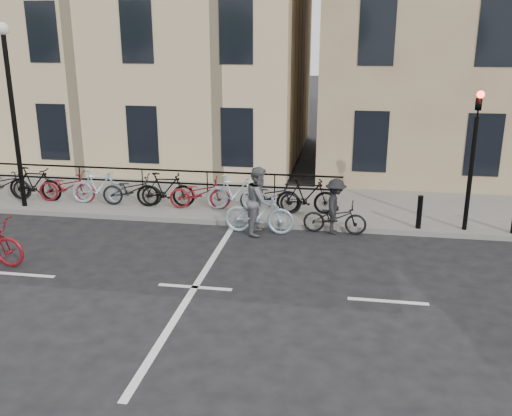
% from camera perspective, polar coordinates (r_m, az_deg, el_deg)
% --- Properties ---
extents(ground, '(120.00, 120.00, 0.00)m').
position_cam_1_polar(ground, '(12.24, -6.13, -7.90)').
color(ground, black).
rests_on(ground, ground).
extents(sidewalk, '(46.00, 4.00, 0.15)m').
position_cam_1_polar(sidewalk, '(18.81, -13.07, 1.06)').
color(sidewalk, slate).
rests_on(sidewalk, ground).
extents(building_west, '(20.00, 10.00, 10.00)m').
position_cam_1_polar(building_west, '(26.56, -18.37, 16.39)').
color(building_west, '#CAB088').
rests_on(building_west, sidewalk).
extents(traffic_light, '(0.18, 0.30, 3.90)m').
position_cam_1_polar(traffic_light, '(15.55, 20.97, 6.02)').
color(traffic_light, black).
rests_on(traffic_light, sidewalk).
extents(lamp_post, '(0.36, 0.36, 5.28)m').
position_cam_1_polar(lamp_post, '(17.93, -23.33, 10.48)').
color(lamp_post, black).
rests_on(lamp_post, sidewalk).
extents(bollard_east, '(0.14, 0.14, 0.90)m').
position_cam_1_polar(bollard_east, '(15.71, 16.03, -0.39)').
color(bollard_east, black).
rests_on(bollard_east, sidewalk).
extents(parked_bikes, '(11.45, 1.23, 1.05)m').
position_cam_1_polar(parked_bikes, '(17.37, -10.77, 1.82)').
color(parked_bikes, black).
rests_on(parked_bikes, sidewalk).
extents(cyclist_grey, '(1.89, 0.90, 1.82)m').
position_cam_1_polar(cyclist_grey, '(15.08, 0.32, 0.11)').
color(cyclist_grey, '#97B3C6').
rests_on(cyclist_grey, ground).
extents(cyclist_dark, '(1.70, 0.99, 1.50)m').
position_cam_1_polar(cyclist_dark, '(15.26, 7.91, -0.42)').
color(cyclist_dark, black).
rests_on(cyclist_dark, ground).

